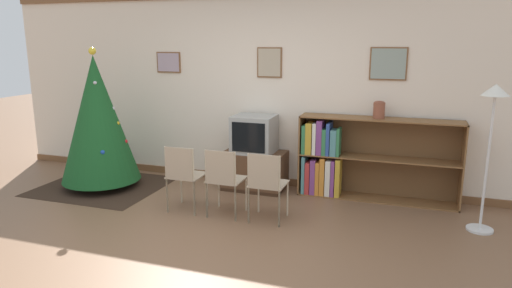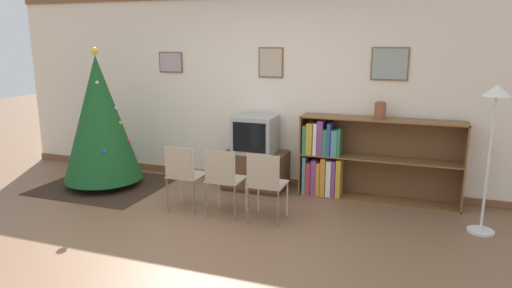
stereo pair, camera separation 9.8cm
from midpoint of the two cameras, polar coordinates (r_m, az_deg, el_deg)
name	(u,v)px [view 2 (the right image)]	position (r m, az deg, el deg)	size (l,w,h in m)	color
ground_plane	(192,249)	(4.71, -7.39, -12.89)	(24.00, 24.00, 0.00)	brown
wall_back	(267,90)	(6.44, 1.83, 6.77)	(8.28, 0.11, 2.70)	silver
area_rug	(105,185)	(6.90, -17.97, -4.92)	(1.68, 1.49, 0.01)	#332319
christmas_tree	(100,119)	(6.67, -18.54, 3.01)	(1.08, 1.08, 1.94)	maroon
tv_console	(255,170)	(6.36, 0.36, -3.31)	(0.85, 0.53, 0.53)	#412A1A
television	(255,134)	(6.23, 0.36, 1.25)	(0.56, 0.49, 0.51)	#9E9E99
folding_chair_left	(183,174)	(5.54, -8.55, -3.68)	(0.40, 0.40, 0.82)	tan
folding_chair_center	(223,178)	(5.32, -3.59, -4.26)	(0.40, 0.40, 0.82)	tan
folding_chair_right	(266,183)	(5.14, 1.75, -4.85)	(0.40, 0.40, 0.82)	tan
bookshelf	(347,160)	(6.10, 11.80, -1.99)	(2.02, 0.36, 1.07)	brown
vase	(380,110)	(5.92, 15.72, 4.11)	(0.14, 0.14, 0.22)	brown
standing_lamp	(493,121)	(5.30, 28.02, 2.59)	(0.28, 0.28, 1.60)	silver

